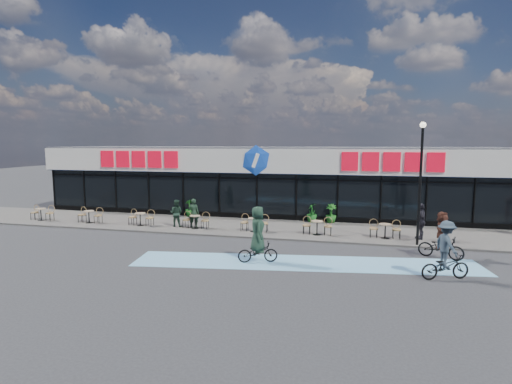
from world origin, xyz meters
The scene contains 21 objects.
ground centered at (0.00, 0.00, 0.00)m, with size 120.00×120.00×0.00m, color #28282B.
sidewalk centered at (0.00, 4.50, 0.05)m, with size 44.00×5.00×0.10m, color #55514B.
bike_lane centered at (4.00, -1.50, 0.01)m, with size 14.00×2.20×0.01m, color #68A2C5.
building centered at (0.00, 9.93, 2.34)m, with size 30.60×6.57×4.75m.
lamp_post centered at (8.87, 2.30, 3.46)m, with size 0.28×0.28×5.72m.
bistro_set_0 centered at (-12.88, 3.36, 0.56)m, with size 1.54×0.62×0.90m.
bistro_set_1 centered at (-9.49, 3.36, 0.56)m, with size 1.54×0.62×0.90m.
bistro_set_2 centered at (-6.09, 3.36, 0.56)m, with size 1.54×0.62×0.90m.
bistro_set_3 centered at (-2.69, 3.36, 0.56)m, with size 1.54×0.62×0.90m.
bistro_set_4 centered at (0.70, 3.36, 0.56)m, with size 1.54×0.62×0.90m.
bistro_set_5 centered at (4.10, 3.36, 0.56)m, with size 1.54×0.62×0.90m.
bistro_set_6 centered at (7.49, 3.36, 0.56)m, with size 1.54×0.62×0.90m.
potted_plant_left centered at (-4.45, 6.70, 0.66)m, with size 0.63×0.63×1.12m, color #164E16.
potted_plant_mid centered at (3.50, 6.65, 0.66)m, with size 0.63×0.63×1.12m, color #1A5D1C.
potted_plant_right centered at (4.64, 6.71, 0.66)m, with size 0.63×0.63×1.12m, color #1F631C.
patron_left centered at (-2.88, 3.56, 0.92)m, with size 0.60×0.39×1.64m, color black.
patron_right centered at (-3.94, 3.52, 0.88)m, with size 0.76×0.59×1.56m, color #192D21.
pedestrian_a centered at (9.19, 3.52, 1.00)m, with size 1.05×0.44×1.79m, color black.
cyclist_a centered at (9.11, -2.30, 0.90)m, with size 1.91×1.24×2.14m.
cyclist_b centered at (9.53, 0.49, 0.85)m, with size 1.94×1.52×2.02m.
cyclist_c centered at (2.11, -1.84, 0.97)m, with size 1.73×1.09×2.32m.
Camera 1 is at (5.72, -17.33, 4.87)m, focal length 28.00 mm.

